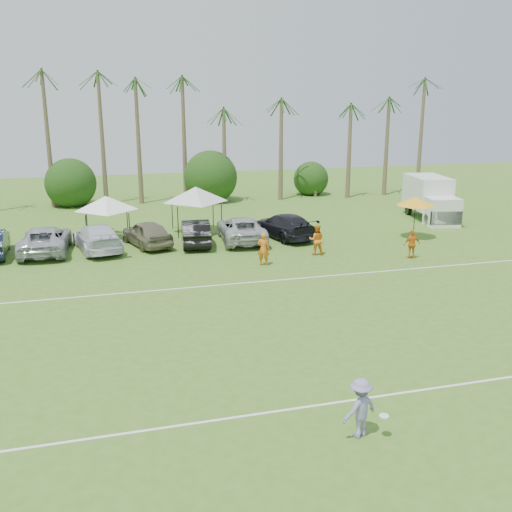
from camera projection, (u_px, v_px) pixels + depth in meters
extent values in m
plane|color=#416C20|center=(267.00, 456.00, 14.47)|extent=(120.00, 120.00, 0.00)
cube|color=white|center=(248.00, 416.00, 16.33)|extent=(80.00, 0.10, 0.01)
cube|color=white|center=(185.00, 288.00, 27.49)|extent=(80.00, 0.10, 0.01)
cone|color=brown|center=(41.00, 142.00, 46.33)|extent=(0.44, 0.44, 11.00)
cone|color=brown|center=(93.00, 159.00, 47.75)|extent=(0.44, 0.44, 8.00)
cone|color=brown|center=(141.00, 152.00, 48.64)|extent=(0.44, 0.44, 9.00)
cone|color=brown|center=(188.00, 145.00, 49.54)|extent=(0.44, 0.44, 10.00)
cone|color=brown|center=(232.00, 139.00, 50.43)|extent=(0.44, 0.44, 11.00)
cone|color=brown|center=(286.00, 155.00, 52.11)|extent=(0.44, 0.44, 8.00)
cone|color=brown|center=(337.00, 148.00, 53.26)|extent=(0.44, 0.44, 9.00)
cone|color=brown|center=(385.00, 142.00, 54.41)|extent=(0.44, 0.44, 10.00)
cone|color=brown|center=(423.00, 136.00, 55.31)|extent=(0.44, 0.44, 11.00)
cylinder|color=brown|center=(72.00, 198.00, 49.03)|extent=(0.30, 0.30, 1.40)
sphere|color=#173910|center=(71.00, 185.00, 48.74)|extent=(4.00, 4.00, 4.00)
cylinder|color=brown|center=(209.00, 192.00, 52.11)|extent=(0.30, 0.30, 1.40)
sphere|color=#173910|center=(209.00, 180.00, 51.82)|extent=(4.00, 4.00, 4.00)
cylinder|color=brown|center=(312.00, 188.00, 54.67)|extent=(0.30, 0.30, 1.40)
sphere|color=#173910|center=(312.00, 176.00, 54.38)|extent=(4.00, 4.00, 4.00)
imported|color=orange|center=(263.00, 249.00, 31.14)|extent=(0.78, 0.66, 1.82)
imported|color=orange|center=(317.00, 240.00, 33.26)|extent=(1.05, 0.92, 1.81)
imported|color=orange|center=(412.00, 244.00, 32.50)|extent=(1.00, 0.47, 1.66)
cube|color=white|center=(427.00, 192.00, 43.72)|extent=(3.19, 4.82, 2.42)
cube|color=white|center=(442.00, 212.00, 40.99)|extent=(2.51, 2.12, 2.04)
cube|color=black|center=(446.00, 218.00, 40.37)|extent=(2.25, 0.69, 0.97)
cube|color=#E5590C|center=(442.00, 197.00, 43.94)|extent=(0.30, 1.53, 0.87)
cylinder|color=black|center=(428.00, 220.00, 41.25)|extent=(0.44, 0.91, 0.87)
cylinder|color=black|center=(454.00, 219.00, 41.41)|extent=(0.44, 0.91, 0.87)
cylinder|color=black|center=(408.00, 209.00, 45.16)|extent=(0.44, 0.91, 0.87)
cylinder|color=black|center=(432.00, 209.00, 45.33)|extent=(0.44, 0.91, 0.87)
cylinder|color=black|center=(86.00, 230.00, 35.54)|extent=(0.06, 0.06, 1.89)
cylinder|color=black|center=(130.00, 228.00, 36.22)|extent=(0.06, 0.06, 1.89)
cylinder|color=black|center=(87.00, 222.00, 38.00)|extent=(0.06, 0.06, 1.89)
cylinder|color=black|center=(127.00, 220.00, 38.67)|extent=(0.06, 0.06, 1.89)
pyramid|color=white|center=(106.00, 196.00, 36.61)|extent=(4.08, 4.08, 0.94)
cylinder|color=black|center=(178.00, 222.00, 37.35)|extent=(0.06, 0.06, 2.09)
cylinder|color=black|center=(222.00, 220.00, 38.11)|extent=(0.06, 0.06, 2.09)
cylinder|color=black|center=(172.00, 214.00, 40.08)|extent=(0.06, 0.06, 2.09)
cylinder|color=black|center=(213.00, 212.00, 40.83)|extent=(0.06, 0.06, 2.09)
pyramid|color=silver|center=(195.00, 187.00, 38.54)|extent=(4.50, 4.50, 1.04)
cylinder|color=black|center=(414.00, 220.00, 37.20)|extent=(0.05, 0.05, 2.46)
cone|color=#FEA91A|center=(416.00, 201.00, 36.87)|extent=(2.46, 2.46, 0.56)
imported|color=#897FB4|center=(360.00, 408.00, 15.14)|extent=(1.22, 0.92, 1.67)
cylinder|color=white|center=(384.00, 416.00, 15.09)|extent=(0.27, 0.27, 0.03)
imported|color=#B1B3B8|center=(45.00, 240.00, 33.72)|extent=(2.90, 5.87, 1.60)
imported|color=silver|center=(97.00, 237.00, 34.25)|extent=(3.26, 5.84, 1.60)
imported|color=#787359|center=(147.00, 233.00, 35.35)|extent=(3.17, 5.04, 1.60)
imported|color=black|center=(195.00, 232.00, 35.70)|extent=(2.23, 5.02, 1.60)
imported|color=#B6B7B8|center=(241.00, 229.00, 36.51)|extent=(3.15, 5.97, 1.60)
imported|color=black|center=(284.00, 226.00, 37.51)|extent=(3.36, 5.86, 1.60)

